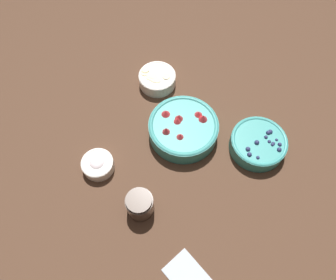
{
  "coord_description": "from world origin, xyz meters",
  "views": [
    {
      "loc": [
        -0.3,
        0.35,
        0.99
      ],
      "look_at": [
        0.06,
        -0.01,
        0.04
      ],
      "focal_mm": 35.0,
      "sensor_mm": 36.0,
      "label": 1
    }
  ],
  "objects_px": {
    "bowl_strawberries": "(183,128)",
    "bowl_bananas": "(157,79)",
    "jar_chocolate": "(140,205)",
    "bowl_cream": "(98,164)",
    "bowl_blueberries": "(258,143)"
  },
  "relations": [
    {
      "from": "bowl_bananas",
      "to": "bowl_cream",
      "type": "relative_size",
      "value": 1.32
    },
    {
      "from": "bowl_blueberries",
      "to": "bowl_cream",
      "type": "xyz_separation_m",
      "value": [
        0.32,
        0.42,
        -0.01
      ]
    },
    {
      "from": "bowl_cream",
      "to": "jar_chocolate",
      "type": "relative_size",
      "value": 1.18
    },
    {
      "from": "bowl_cream",
      "to": "bowl_strawberries",
      "type": "bearing_deg",
      "value": -110.42
    },
    {
      "from": "bowl_blueberries",
      "to": "bowl_bananas",
      "type": "xyz_separation_m",
      "value": [
        0.43,
        0.05,
        -0.0
      ]
    },
    {
      "from": "bowl_bananas",
      "to": "jar_chocolate",
      "type": "relative_size",
      "value": 1.57
    },
    {
      "from": "bowl_blueberries",
      "to": "bowl_strawberries",
      "type": "bearing_deg",
      "value": 32.26
    },
    {
      "from": "bowl_strawberries",
      "to": "bowl_bananas",
      "type": "relative_size",
      "value": 1.73
    },
    {
      "from": "bowl_cream",
      "to": "jar_chocolate",
      "type": "bearing_deg",
      "value": -179.23
    },
    {
      "from": "bowl_cream",
      "to": "jar_chocolate",
      "type": "xyz_separation_m",
      "value": [
        -0.2,
        -0.0,
        0.01
      ]
    },
    {
      "from": "jar_chocolate",
      "to": "bowl_strawberries",
      "type": "bearing_deg",
      "value": -72.12
    },
    {
      "from": "bowl_strawberries",
      "to": "bowl_cream",
      "type": "relative_size",
      "value": 2.29
    },
    {
      "from": "bowl_bananas",
      "to": "jar_chocolate",
      "type": "xyz_separation_m",
      "value": [
        -0.31,
        0.37,
        0.01
      ]
    },
    {
      "from": "bowl_strawberries",
      "to": "jar_chocolate",
      "type": "distance_m",
      "value": 0.3
    },
    {
      "from": "bowl_bananas",
      "to": "bowl_strawberries",
      "type": "bearing_deg",
      "value": 157.73
    }
  ]
}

